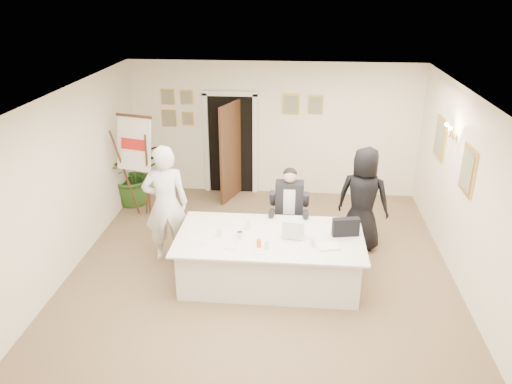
{
  "coord_description": "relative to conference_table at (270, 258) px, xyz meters",
  "views": [
    {
      "loc": [
        0.53,
        -6.57,
        4.28
      ],
      "look_at": [
        -0.11,
        0.6,
        1.21
      ],
      "focal_mm": 35.0,
      "sensor_mm": 36.0,
      "label": 1
    }
  ],
  "objects": [
    {
      "name": "oj_glass",
      "position": [
        -0.14,
        -0.36,
        0.45
      ],
      "size": [
        0.07,
        0.07,
        0.13
      ],
      "primitive_type": "cylinder",
      "rotation": [
        0.0,
        0.0,
        -0.1
      ],
      "color": "#E95613",
      "rests_on": "conference_table"
    },
    {
      "name": "wall_left",
      "position": [
        -3.15,
        0.03,
        1.01
      ],
      "size": [
        0.1,
        7.0,
        2.8
      ],
      "primitive_type": "cube",
      "color": "white",
      "rests_on": "floor"
    },
    {
      "name": "steel_jug",
      "position": [
        -0.44,
        -0.11,
        0.44
      ],
      "size": [
        0.09,
        0.09,
        0.11
      ],
      "primitive_type": "cylinder",
      "rotation": [
        0.0,
        0.0,
        -0.07
      ],
      "color": "silver",
      "rests_on": "conference_table"
    },
    {
      "name": "laptop",
      "position": [
        0.34,
        0.04,
        0.52
      ],
      "size": [
        0.35,
        0.37,
        0.28
      ],
      "primitive_type": null,
      "rotation": [
        0.0,
        0.0,
        -0.09
      ],
      "color": "#B7BABC",
      "rests_on": "conference_table"
    },
    {
      "name": "plate_mid",
      "position": [
        -0.55,
        -0.37,
        0.39
      ],
      "size": [
        0.25,
        0.25,
        0.01
      ],
      "primitive_type": "cylinder",
      "rotation": [
        0.0,
        0.0,
        -0.27
      ],
      "color": "white",
      "rests_on": "conference_table"
    },
    {
      "name": "wall_front",
      "position": [
        -0.15,
        -3.47,
        1.01
      ],
      "size": [
        6.0,
        0.1,
        2.8
      ],
      "primitive_type": "cube",
      "color": "white",
      "rests_on": "floor"
    },
    {
      "name": "ceiling",
      "position": [
        -0.15,
        0.03,
        2.41
      ],
      "size": [
        6.0,
        7.0,
        0.02
      ],
      "primitive_type": "cube",
      "color": "white",
      "rests_on": "wall_back"
    },
    {
      "name": "standing_woman",
      "position": [
        1.49,
        1.22,
        0.5
      ],
      "size": [
        1.01,
        0.82,
        1.79
      ],
      "primitive_type": "imported",
      "rotation": [
        0.0,
        0.0,
        2.82
      ],
      "color": "black",
      "rests_on": "floor"
    },
    {
      "name": "standing_man",
      "position": [
        -1.7,
        0.53,
        0.59
      ],
      "size": [
        0.82,
        0.64,
        1.97
      ],
      "primitive_type": "imported",
      "rotation": [
        0.0,
        0.0,
        3.41
      ],
      "color": "silver",
      "rests_on": "floor"
    },
    {
      "name": "glass_b",
      "position": [
        -0.02,
        -0.41,
        0.45
      ],
      "size": [
        0.07,
        0.07,
        0.14
      ],
      "primitive_type": "cylinder",
      "rotation": [
        0.0,
        0.0,
        0.29
      ],
      "color": "silver",
      "rests_on": "conference_table"
    },
    {
      "name": "wall_right",
      "position": [
        2.85,
        0.03,
        1.01
      ],
      "size": [
        0.1,
        7.0,
        2.8
      ],
      "primitive_type": "cube",
      "color": "white",
      "rests_on": "floor"
    },
    {
      "name": "wall_back",
      "position": [
        -0.15,
        3.53,
        1.01
      ],
      "size": [
        6.0,
        0.1,
        2.8
      ],
      "primitive_type": "cube",
      "color": "white",
      "rests_on": "floor"
    },
    {
      "name": "seated_man",
      "position": [
        0.26,
        1.03,
        0.35
      ],
      "size": [
        0.78,
        0.81,
        1.48
      ],
      "primitive_type": null,
      "rotation": [
        0.0,
        0.0,
        -0.25
      ],
      "color": "black",
      "rests_on": "floor"
    },
    {
      "name": "glass_c",
      "position": [
        0.62,
        -0.26,
        0.45
      ],
      "size": [
        0.08,
        0.08,
        0.14
      ],
      "primitive_type": "cylinder",
      "rotation": [
        0.0,
        0.0,
        0.18
      ],
      "color": "silver",
      "rests_on": "conference_table"
    },
    {
      "name": "doorway",
      "position": [
        -1.04,
        3.35,
        0.65
      ],
      "size": [
        1.14,
        0.86,
        2.2
      ],
      "color": "black",
      "rests_on": "floor"
    },
    {
      "name": "floor",
      "position": [
        -0.15,
        0.03,
        -0.39
      ],
      "size": [
        7.0,
        7.0,
        0.0
      ],
      "primitive_type": "plane",
      "color": "brown",
      "rests_on": "ground"
    },
    {
      "name": "glass_d",
      "position": [
        -0.35,
        0.21,
        0.45
      ],
      "size": [
        0.07,
        0.07,
        0.14
      ],
      "primitive_type": "cylinder",
      "rotation": [
        0.0,
        0.0,
        0.06
      ],
      "color": "silver",
      "rests_on": "conference_table"
    },
    {
      "name": "potted_palm",
      "position": [
        -2.95,
        2.68,
        0.27
      ],
      "size": [
        1.52,
        1.44,
        1.32
      ],
      "primitive_type": "imported",
      "rotation": [
        0.0,
        0.0,
        0.44
      ],
      "color": "#2A511B",
      "rests_on": "floor"
    },
    {
      "name": "flip_chart",
      "position": [
        -2.6,
        2.07,
        0.53
      ],
      "size": [
        0.72,
        0.52,
        2.0
      ],
      "color": "#381D11",
      "rests_on": "floor"
    },
    {
      "name": "paper_stack",
      "position": [
        0.85,
        -0.27,
        0.4
      ],
      "size": [
        0.35,
        0.28,
        0.03
      ],
      "primitive_type": "cube",
      "rotation": [
        0.0,
        0.0,
        0.24
      ],
      "color": "white",
      "rests_on": "conference_table"
    },
    {
      "name": "plate_near",
      "position": [
        -0.09,
        -0.47,
        0.39
      ],
      "size": [
        0.25,
        0.25,
        0.01
      ],
      "primitive_type": "cylinder",
      "rotation": [
        0.0,
        0.0,
        -0.24
      ],
      "color": "white",
      "rests_on": "conference_table"
    },
    {
      "name": "laptop_bag",
      "position": [
        1.11,
        0.12,
        0.52
      ],
      "size": [
        0.41,
        0.18,
        0.28
      ],
      "primitive_type": "cube",
      "rotation": [
        0.0,
        0.0,
        0.19
      ],
      "color": "black",
      "rests_on": "conference_table"
    },
    {
      "name": "glass_a",
      "position": [
        -0.74,
        -0.08,
        0.45
      ],
      "size": [
        0.07,
        0.07,
        0.14
      ],
      "primitive_type": "cylinder",
      "rotation": [
        0.0,
        0.0,
        -0.32
      ],
      "color": "silver",
      "rests_on": "conference_table"
    },
    {
      "name": "wall_sconce",
      "position": [
        2.75,
        1.23,
        1.71
      ],
      "size": [
        0.2,
        0.3,
        0.24
      ],
      "primitive_type": null,
      "color": "gold",
      "rests_on": "wall_right"
    },
    {
      "name": "pictures_right_wall",
      "position": [
        2.82,
        1.23,
        1.36
      ],
      "size": [
        0.06,
        2.2,
        0.8
      ],
      "primitive_type": null,
      "color": "gold",
      "rests_on": "wall_right"
    },
    {
      "name": "pictures_back_wall",
      "position": [
        -0.95,
        3.5,
        1.46
      ],
      "size": [
        3.4,
        0.06,
        0.8
      ],
      "primitive_type": null,
      "color": "gold",
      "rests_on": "wall_back"
    },
    {
      "name": "conference_table",
      "position": [
        0.0,
        0.0,
        0.0
      ],
      "size": [
        2.78,
        1.48,
        0.78
      ],
      "color": "silver",
      "rests_on": "floor"
    },
    {
      "name": "plate_left",
      "position": [
        -0.93,
        -0.25,
        0.39
      ],
      "size": [
        0.24,
        0.24,
        0.01
      ],
      "primitive_type": "cylinder",
      "rotation": [
        0.0,
        0.0,
        -0.2
      ],
      "color": "white",
      "rests_on": "conference_table"
    }
  ]
}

